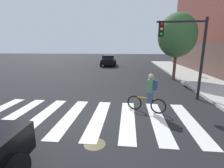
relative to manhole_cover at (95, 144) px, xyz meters
name	(u,v)px	position (x,y,z in m)	size (l,w,h in m)	color
ground_plane	(95,117)	(-0.37, 1.80, 0.00)	(120.00, 120.00, 0.00)	black
crosswalk_stripes	(85,117)	(-0.80, 1.80, 0.00)	(8.70, 3.65, 0.01)	silver
manhole_cover	(95,144)	(0.00, 0.00, 0.00)	(0.64, 0.64, 0.01)	#473D1E
sedan_mid	(109,60)	(-2.05, 19.94, 0.81)	(2.28, 4.65, 1.58)	black
cyclist	(149,93)	(1.85, 2.60, 0.84)	(1.63, 0.63, 1.69)	black
traffic_light_near	(187,45)	(3.86, 4.65, 2.86)	(2.47, 0.28, 4.20)	black
fire_hydrant	(201,73)	(7.29, 10.72, 0.53)	(0.33, 0.22, 0.78)	gold
street_tree_near	(177,36)	(4.79, 9.92, 3.66)	(3.05, 3.05, 5.43)	#4C3823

